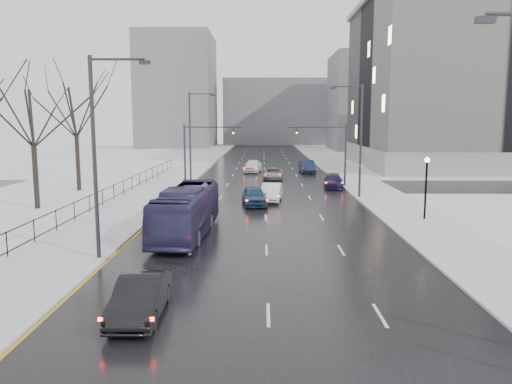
{
  "coord_description": "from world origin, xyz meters",
  "views": [
    {
      "loc": [
        -0.2,
        -4.07,
        6.99
      ],
      "look_at": [
        -0.63,
        26.7,
        2.5
      ],
      "focal_mm": 35.0,
      "sensor_mm": 36.0,
      "label": 1
    }
  ],
  "objects_px": {
    "lamppost_r_mid": "(426,179)",
    "sedan_center_near": "(254,196)",
    "sedan_right_far": "(334,181)",
    "sedan_right_distant": "(307,166)",
    "no_uturn_sign": "(360,168)",
    "streetlight_l_near": "(99,148)",
    "mast_signal_right": "(335,147)",
    "sedan_right_near": "(271,192)",
    "sedan_right_cross": "(273,174)",
    "streetlight_l_far": "(192,132)",
    "bus": "(187,211)",
    "sedan_left_near": "(140,297)",
    "sedan_center_far": "(253,166)",
    "mast_signal_left": "(195,147)",
    "tree_park_d": "(38,210)",
    "tree_park_e": "(79,191)",
    "streetlight_r_mid": "(358,135)"
  },
  "relations": [
    {
      "from": "sedan_right_far",
      "to": "streetlight_l_near",
      "type": "bearing_deg",
      "value": -113.72
    },
    {
      "from": "sedan_right_near",
      "to": "streetlight_l_far",
      "type": "bearing_deg",
      "value": 128.82
    },
    {
      "from": "mast_signal_right",
      "to": "sedan_center_far",
      "type": "relative_size",
      "value": 1.29
    },
    {
      "from": "streetlight_l_near",
      "to": "tree_park_d",
      "type": "bearing_deg",
      "value": 124.53
    },
    {
      "from": "tree_park_d",
      "to": "streetlight_l_near",
      "type": "height_order",
      "value": "streetlight_l_near"
    },
    {
      "from": "streetlight_r_mid",
      "to": "streetlight_l_far",
      "type": "height_order",
      "value": "same"
    },
    {
      "from": "tree_park_e",
      "to": "lamppost_r_mid",
      "type": "height_order",
      "value": "tree_park_e"
    },
    {
      "from": "mast_signal_right",
      "to": "no_uturn_sign",
      "type": "xyz_separation_m",
      "value": [
        1.87,
        -4.0,
        -1.81
      ]
    },
    {
      "from": "sedan_right_cross",
      "to": "sedan_center_near",
      "type": "bearing_deg",
      "value": -92.84
    },
    {
      "from": "sedan_right_near",
      "to": "sedan_right_far",
      "type": "height_order",
      "value": "sedan_right_near"
    },
    {
      "from": "no_uturn_sign",
      "to": "bus",
      "type": "xyz_separation_m",
      "value": [
        -14.0,
        -18.59,
        -0.79
      ]
    },
    {
      "from": "streetlight_l_far",
      "to": "sedan_right_cross",
      "type": "distance_m",
      "value": 10.6
    },
    {
      "from": "tree_park_d",
      "to": "tree_park_e",
      "type": "bearing_deg",
      "value": 92.29
    },
    {
      "from": "streetlight_l_far",
      "to": "sedan_center_near",
      "type": "distance_m",
      "value": 18.15
    },
    {
      "from": "no_uturn_sign",
      "to": "sedan_right_far",
      "type": "bearing_deg",
      "value": 128.11
    },
    {
      "from": "streetlight_l_far",
      "to": "sedan_right_near",
      "type": "relative_size",
      "value": 2.18
    },
    {
      "from": "streetlight_l_near",
      "to": "sedan_right_near",
      "type": "bearing_deg",
      "value": 64.57
    },
    {
      "from": "no_uturn_sign",
      "to": "sedan_right_far",
      "type": "height_order",
      "value": "no_uturn_sign"
    },
    {
      "from": "sedan_center_near",
      "to": "sedan_right_cross",
      "type": "height_order",
      "value": "sedan_center_near"
    },
    {
      "from": "lamppost_r_mid",
      "to": "sedan_right_near",
      "type": "xyz_separation_m",
      "value": [
        -10.47,
        8.29,
        -2.15
      ]
    },
    {
      "from": "streetlight_r_mid",
      "to": "mast_signal_left",
      "type": "relative_size",
      "value": 1.54
    },
    {
      "from": "no_uturn_sign",
      "to": "sedan_right_cross",
      "type": "xyz_separation_m",
      "value": [
        -8.18,
        9.97,
        -1.59
      ]
    },
    {
      "from": "tree_park_d",
      "to": "sedan_right_distant",
      "type": "bearing_deg",
      "value": 49.51
    },
    {
      "from": "tree_park_d",
      "to": "sedan_right_near",
      "type": "xyz_separation_m",
      "value": [
        18.33,
        4.29,
        0.8
      ]
    },
    {
      "from": "sedan_center_near",
      "to": "sedan_left_near",
      "type": "bearing_deg",
      "value": -105.9
    },
    {
      "from": "lamppost_r_mid",
      "to": "sedan_center_near",
      "type": "distance_m",
      "value": 13.54
    },
    {
      "from": "streetlight_l_near",
      "to": "sedan_right_near",
      "type": "height_order",
      "value": "streetlight_l_near"
    },
    {
      "from": "sedan_left_near",
      "to": "sedan_right_far",
      "type": "distance_m",
      "value": 35.89
    },
    {
      "from": "mast_signal_left",
      "to": "sedan_right_near",
      "type": "bearing_deg",
      "value": -51.04
    },
    {
      "from": "sedan_left_near",
      "to": "sedan_right_distant",
      "type": "height_order",
      "value": "sedan_right_distant"
    },
    {
      "from": "streetlight_l_near",
      "to": "sedan_right_far",
      "type": "relative_size",
      "value": 2.15
    },
    {
      "from": "bus",
      "to": "sedan_right_near",
      "type": "xyz_separation_m",
      "value": [
        5.33,
        12.87,
        -0.72
      ]
    },
    {
      "from": "sedan_center_near",
      "to": "sedan_right_distant",
      "type": "relative_size",
      "value": 0.91
    },
    {
      "from": "streetlight_r_mid",
      "to": "sedan_center_far",
      "type": "relative_size",
      "value": 1.99
    },
    {
      "from": "sedan_right_distant",
      "to": "sedan_right_near",
      "type": "bearing_deg",
      "value": -105.89
    },
    {
      "from": "mast_signal_left",
      "to": "bus",
      "type": "height_order",
      "value": "mast_signal_left"
    },
    {
      "from": "streetlight_l_far",
      "to": "sedan_center_far",
      "type": "bearing_deg",
      "value": 55.61
    },
    {
      "from": "streetlight_r_mid",
      "to": "sedan_right_far",
      "type": "xyz_separation_m",
      "value": [
        -1.13,
        6.75,
        -4.9
      ]
    },
    {
      "from": "sedan_center_far",
      "to": "sedan_left_near",
      "type": "bearing_deg",
      "value": -85.96
    },
    {
      "from": "tree_park_e",
      "to": "sedan_right_cross",
      "type": "height_order",
      "value": "tree_park_e"
    },
    {
      "from": "streetlight_r_mid",
      "to": "sedan_center_near",
      "type": "distance_m",
      "value": 11.0
    },
    {
      "from": "streetlight_r_mid",
      "to": "sedan_right_distant",
      "type": "relative_size",
      "value": 2.01
    },
    {
      "from": "lamppost_r_mid",
      "to": "mast_signal_left",
      "type": "height_order",
      "value": "mast_signal_left"
    },
    {
      "from": "sedan_left_near",
      "to": "streetlight_l_near",
      "type": "bearing_deg",
      "value": 115.4
    },
    {
      "from": "mast_signal_left",
      "to": "no_uturn_sign",
      "type": "height_order",
      "value": "mast_signal_left"
    },
    {
      "from": "streetlight_l_near",
      "to": "no_uturn_sign",
      "type": "bearing_deg",
      "value": 54.11
    },
    {
      "from": "sedan_right_far",
      "to": "sedan_right_distant",
      "type": "relative_size",
      "value": 0.93
    },
    {
      "from": "mast_signal_right",
      "to": "tree_park_e",
      "type": "bearing_deg",
      "value": -171.1
    },
    {
      "from": "streetlight_l_near",
      "to": "mast_signal_right",
      "type": "xyz_separation_m",
      "value": [
        15.49,
        28.0,
        -1.51
      ]
    },
    {
      "from": "streetlight_l_far",
      "to": "bus",
      "type": "bearing_deg",
      "value": -82.78
    }
  ]
}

